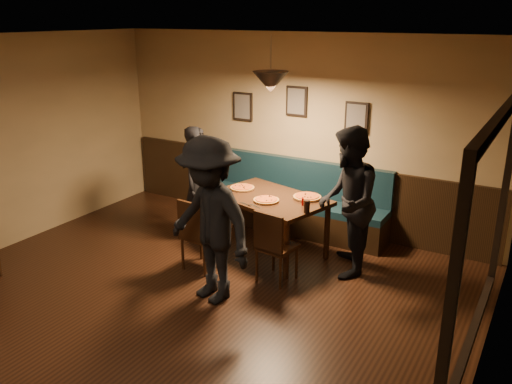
% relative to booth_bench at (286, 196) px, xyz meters
% --- Properties ---
extents(floor, '(7.00, 7.00, 0.00)m').
position_rel_booth_bench_xyz_m(floor, '(0.00, -3.20, -0.50)').
color(floor, black).
rests_on(floor, ground).
extents(ceiling, '(7.00, 7.00, 0.00)m').
position_rel_booth_bench_xyz_m(ceiling, '(0.00, -3.20, 2.30)').
color(ceiling, silver).
rests_on(ceiling, ground).
extents(wall_back, '(6.00, 0.00, 6.00)m').
position_rel_booth_bench_xyz_m(wall_back, '(0.00, 0.30, 0.90)').
color(wall_back, '#8C704F').
rests_on(wall_back, ground).
extents(wall_right, '(0.00, 7.00, 7.00)m').
position_rel_booth_bench_xyz_m(wall_right, '(3.00, -3.20, 0.90)').
color(wall_right, '#8C704F').
rests_on(wall_right, ground).
extents(wainscot, '(5.88, 0.06, 1.00)m').
position_rel_booth_bench_xyz_m(wainscot, '(0.00, 0.27, 0.00)').
color(wainscot, black).
rests_on(wainscot, ground).
extents(booth_bench, '(3.00, 0.60, 1.00)m').
position_rel_booth_bench_xyz_m(booth_bench, '(0.00, 0.00, 0.00)').
color(booth_bench, '#0F232D').
rests_on(booth_bench, ground).
extents(window_frame, '(0.06, 2.56, 1.86)m').
position_rel_booth_bench_xyz_m(window_frame, '(2.96, -2.70, 1.00)').
color(window_frame, black).
rests_on(window_frame, wall_right).
extents(window_glass, '(0.00, 2.40, 2.40)m').
position_rel_booth_bench_xyz_m(window_glass, '(2.93, -2.70, 1.00)').
color(window_glass, black).
rests_on(window_glass, wall_right).
extents(picture_left, '(0.32, 0.04, 0.42)m').
position_rel_booth_bench_xyz_m(picture_left, '(-0.90, 0.27, 1.20)').
color(picture_left, black).
rests_on(picture_left, wall_back).
extents(picture_center, '(0.32, 0.04, 0.42)m').
position_rel_booth_bench_xyz_m(picture_center, '(0.00, 0.27, 1.35)').
color(picture_center, black).
rests_on(picture_center, wall_back).
extents(picture_right, '(0.32, 0.04, 0.42)m').
position_rel_booth_bench_xyz_m(picture_right, '(0.90, 0.27, 1.20)').
color(picture_right, black).
rests_on(picture_right, wall_back).
extents(pendant_lamp, '(0.44, 0.44, 0.25)m').
position_rel_booth_bench_xyz_m(pendant_lamp, '(0.19, -0.86, 1.75)').
color(pendant_lamp, black).
rests_on(pendant_lamp, ceiling).
extents(dining_table, '(1.66, 1.29, 0.78)m').
position_rel_booth_bench_xyz_m(dining_table, '(0.19, -0.86, -0.11)').
color(dining_table, black).
rests_on(dining_table, floor).
extents(chair_near_left, '(0.44, 0.44, 0.92)m').
position_rel_booth_bench_xyz_m(chair_near_left, '(-0.30, -1.68, -0.04)').
color(chair_near_left, '#331D0E').
rests_on(chair_near_left, floor).
extents(chair_near_right, '(0.44, 0.44, 0.89)m').
position_rel_booth_bench_xyz_m(chair_near_right, '(0.64, -1.49, -0.05)').
color(chair_near_right, black).
rests_on(chair_near_right, floor).
extents(diner_left, '(0.39, 0.59, 1.59)m').
position_rel_booth_bench_xyz_m(diner_left, '(-0.91, -0.88, 0.30)').
color(diner_left, black).
rests_on(diner_left, floor).
extents(diner_right, '(0.95, 1.07, 1.82)m').
position_rel_booth_bench_xyz_m(diner_right, '(1.26, -0.89, 0.41)').
color(diner_right, black).
rests_on(diner_right, floor).
extents(diner_front, '(1.34, 0.98, 1.85)m').
position_rel_booth_bench_xyz_m(diner_front, '(0.22, -2.23, 0.42)').
color(diner_front, black).
rests_on(diner_front, floor).
extents(pizza_a, '(0.43, 0.43, 0.04)m').
position_rel_booth_bench_xyz_m(pizza_a, '(-0.28, -0.77, 0.30)').
color(pizza_a, '#C06524').
rests_on(pizza_a, dining_table).
extents(pizza_b, '(0.34, 0.34, 0.04)m').
position_rel_booth_bench_xyz_m(pizza_b, '(0.24, -1.04, 0.30)').
color(pizza_b, orange).
rests_on(pizza_b, dining_table).
extents(pizza_c, '(0.39, 0.39, 0.04)m').
position_rel_booth_bench_xyz_m(pizza_c, '(0.64, -0.68, 0.30)').
color(pizza_c, orange).
rests_on(pizza_c, dining_table).
extents(soda_glass, '(0.09, 0.09, 0.16)m').
position_rel_booth_bench_xyz_m(soda_glass, '(0.85, -1.14, 0.36)').
color(soda_glass, black).
rests_on(soda_glass, dining_table).
extents(tabasco_bottle, '(0.03, 0.03, 0.12)m').
position_rel_booth_bench_xyz_m(tabasco_bottle, '(0.70, -0.94, 0.34)').
color(tabasco_bottle, '#A70705').
rests_on(tabasco_bottle, dining_table).
extents(napkin_a, '(0.20, 0.20, 0.01)m').
position_rel_booth_bench_xyz_m(napkin_a, '(-0.37, -0.63, 0.29)').
color(napkin_a, '#1E722A').
rests_on(napkin_a, dining_table).
extents(napkin_b, '(0.19, 0.19, 0.01)m').
position_rel_booth_bench_xyz_m(napkin_b, '(-0.37, -1.14, 0.29)').
color(napkin_b, '#217D3A').
rests_on(napkin_b, dining_table).
extents(cutlery_set, '(0.19, 0.10, 0.00)m').
position_rel_booth_bench_xyz_m(cutlery_set, '(0.14, -1.27, 0.29)').
color(cutlery_set, '#BCBCC1').
rests_on(cutlery_set, dining_table).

